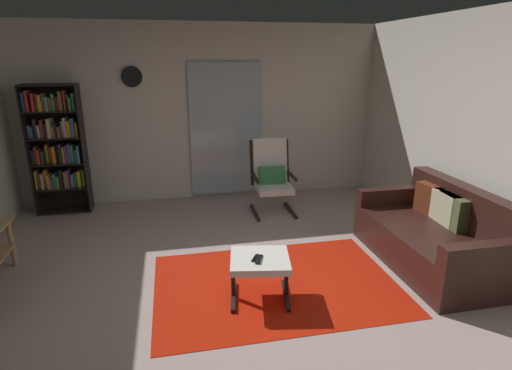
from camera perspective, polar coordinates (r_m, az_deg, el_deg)
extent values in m
plane|color=#B29A93|center=(3.95, -3.01, -14.83)|extent=(7.02, 7.02, 0.00)
cube|color=silver|center=(6.28, -7.38, 9.88)|extent=(5.60, 0.06, 2.60)
cube|color=silver|center=(4.66, 31.72, 4.86)|extent=(0.06, 6.00, 2.60)
cube|color=silver|center=(6.28, -4.18, 7.68)|extent=(1.10, 0.01, 2.00)
cube|color=red|center=(4.08, 2.80, -13.62)|extent=(2.32, 1.62, 0.01)
cylinder|color=tan|center=(4.97, -31.00, -7.04)|extent=(0.05, 0.05, 0.52)
cube|color=black|center=(6.32, -29.05, 4.11)|extent=(0.02, 0.30, 1.78)
cube|color=black|center=(6.15, -22.85, 4.62)|extent=(0.02, 0.30, 1.78)
cube|color=black|center=(6.36, -25.71, 4.65)|extent=(0.71, 0.02, 1.78)
cube|color=black|center=(6.45, -24.98, -3.19)|extent=(0.68, 0.28, 0.02)
cube|color=black|center=(6.35, -25.37, -0.32)|extent=(0.68, 0.28, 0.02)
cube|color=black|center=(6.26, -25.78, 2.78)|extent=(0.68, 0.28, 0.02)
cube|color=black|center=(6.19, -26.21, 5.96)|extent=(0.68, 0.28, 0.02)
cube|color=black|center=(6.14, -26.65, 9.20)|extent=(0.68, 0.28, 0.02)
cube|color=black|center=(6.12, -27.09, 12.34)|extent=(0.68, 0.28, 0.02)
cube|color=gold|center=(6.42, -28.21, 0.74)|extent=(0.02, 0.21, 0.26)
cube|color=olive|center=(6.41, -27.86, 0.56)|extent=(0.03, 0.11, 0.22)
cube|color=#BBB3AA|center=(6.37, -27.54, 0.53)|extent=(0.03, 0.19, 0.22)
cube|color=orange|center=(6.37, -27.22, 0.80)|extent=(0.03, 0.10, 0.27)
cube|color=gold|center=(6.36, -26.85, 0.52)|extent=(0.03, 0.19, 0.20)
cube|color=#9D478B|center=(6.36, -26.50, 0.40)|extent=(0.02, 0.24, 0.16)
cube|color=teal|center=(6.33, -26.25, 0.55)|extent=(0.03, 0.16, 0.21)
cube|color=#428844|center=(6.32, -25.84, 0.46)|extent=(0.04, 0.20, 0.18)
cube|color=black|center=(6.31, -25.44, 0.90)|extent=(0.04, 0.22, 0.26)
cube|color=#999F32|center=(6.30, -24.98, 0.76)|extent=(0.04, 0.16, 0.23)
cube|color=purple|center=(6.29, -24.67, 0.90)|extent=(0.02, 0.21, 0.25)
cube|color=#5598A3|center=(6.29, -24.23, 0.61)|extent=(0.04, 0.11, 0.18)
cube|color=#378847|center=(6.29, -23.78, 0.79)|extent=(0.04, 0.14, 0.21)
cube|color=gold|center=(6.28, -23.34, 0.93)|extent=(0.04, 0.22, 0.23)
cube|color=#9D8F3B|center=(6.26, -22.92, 1.00)|extent=(0.03, 0.15, 0.24)
cube|color=#2B1C35|center=(6.31, -28.61, 3.47)|extent=(0.04, 0.14, 0.20)
cube|color=brown|center=(6.29, -28.34, 3.70)|extent=(0.02, 0.14, 0.24)
cube|color=red|center=(6.29, -27.96, 3.59)|extent=(0.03, 0.21, 0.21)
cube|color=#282D2F|center=(6.28, -27.53, 3.49)|extent=(0.03, 0.19, 0.18)
cube|color=#979E29|center=(6.29, -27.10, 3.92)|extent=(0.03, 0.12, 0.25)
cube|color=#C63F28|center=(6.27, -26.67, 3.79)|extent=(0.04, 0.10, 0.22)
cube|color=orange|center=(6.24, -26.26, 3.85)|extent=(0.04, 0.18, 0.23)
cube|color=#1E1B32|center=(6.22, -25.90, 3.96)|extent=(0.02, 0.11, 0.26)
cube|color=#2B2533|center=(6.22, -25.50, 4.08)|extent=(0.03, 0.24, 0.27)
cube|color=gold|center=(6.22, -25.15, 3.89)|extent=(0.02, 0.22, 0.22)
cube|color=#99338B|center=(6.20, -24.90, 3.99)|extent=(0.02, 0.18, 0.24)
cube|color=#2D5AB4|center=(6.20, -24.54, 4.13)|extent=(0.04, 0.20, 0.26)
cube|color=#41794D|center=(6.18, -24.19, 4.07)|extent=(0.03, 0.17, 0.24)
cube|color=#385FA4|center=(6.20, -23.72, 3.88)|extent=(0.03, 0.24, 0.19)
cube|color=teal|center=(6.16, -23.45, 4.09)|extent=(0.03, 0.23, 0.24)
cube|color=#C2B0B0|center=(6.27, -29.06, 6.53)|extent=(0.03, 0.12, 0.17)
cube|color=#2E64AC|center=(6.27, -28.72, 6.52)|extent=(0.03, 0.20, 0.15)
cube|color=#2D2735|center=(6.24, -28.40, 7.00)|extent=(0.03, 0.13, 0.25)
cube|color=beige|center=(6.23, -28.02, 6.64)|extent=(0.03, 0.13, 0.17)
cube|color=#C33332|center=(6.21, -27.68, 6.98)|extent=(0.04, 0.12, 0.24)
cube|color=black|center=(6.21, -27.18, 6.82)|extent=(0.04, 0.21, 0.19)
cube|color=beige|center=(6.20, -26.79, 7.18)|extent=(0.04, 0.23, 0.26)
cube|color=gold|center=(6.19, -26.32, 6.74)|extent=(0.03, 0.20, 0.15)
cube|color=#292A2E|center=(6.15, -26.10, 6.88)|extent=(0.02, 0.22, 0.19)
cube|color=brown|center=(6.15, -25.72, 6.75)|extent=(0.04, 0.20, 0.15)
cube|color=beige|center=(6.15, -25.33, 7.11)|extent=(0.03, 0.15, 0.22)
cube|color=beige|center=(6.13, -25.03, 7.36)|extent=(0.03, 0.20, 0.26)
cube|color=orange|center=(6.15, -24.58, 7.22)|extent=(0.04, 0.22, 0.22)
cube|color=#326CB3|center=(6.10, -24.20, 7.37)|extent=(0.04, 0.15, 0.25)
cube|color=orange|center=(6.12, -23.70, 7.16)|extent=(0.03, 0.19, 0.19)
cube|color=#2856A7|center=(6.23, -29.58, 10.10)|extent=(0.03, 0.23, 0.25)
cube|color=red|center=(6.21, -29.20, 10.24)|extent=(0.04, 0.22, 0.27)
cube|color=#903287|center=(6.20, -28.76, 9.96)|extent=(0.03, 0.12, 0.20)
cube|color=red|center=(6.17, -28.54, 10.14)|extent=(0.03, 0.23, 0.23)
cube|color=brown|center=(6.17, -28.14, 10.16)|extent=(0.03, 0.21, 0.22)
cube|color=gold|center=(6.16, -27.80, 10.15)|extent=(0.04, 0.24, 0.21)
cube|color=brown|center=(6.14, -27.46, 10.26)|extent=(0.03, 0.17, 0.23)
cube|color=teal|center=(6.13, -27.07, 10.10)|extent=(0.04, 0.21, 0.19)
cube|color=brown|center=(6.12, -26.72, 10.04)|extent=(0.03, 0.17, 0.17)
cube|color=#409051|center=(6.11, -26.42, 10.33)|extent=(0.04, 0.14, 0.22)
cube|color=red|center=(6.11, -25.98, 10.19)|extent=(0.04, 0.10, 0.18)
cube|color=brown|center=(6.10, -25.54, 10.59)|extent=(0.04, 0.21, 0.25)
cube|color=red|center=(6.08, -25.12, 10.63)|extent=(0.03, 0.14, 0.26)
cube|color=#2E8544|center=(6.10, -24.72, 10.45)|extent=(0.03, 0.12, 0.20)
cube|color=#34833F|center=(6.06, -24.43, 10.30)|extent=(0.03, 0.24, 0.17)
cube|color=#5C9E99|center=(6.07, -24.09, 10.61)|extent=(0.03, 0.17, 0.23)
cube|color=#341A16|center=(4.73, 23.06, -7.86)|extent=(0.91, 1.71, 0.40)
cube|color=#341A16|center=(4.79, 27.24, -2.72)|extent=(0.18, 1.71, 0.43)
cube|color=#341A16|center=(4.06, 29.78, -8.35)|extent=(0.91, 0.14, 0.20)
cube|color=#341A16|center=(5.23, 18.67, -1.43)|extent=(0.91, 0.14, 0.20)
cube|color=#566239|center=(4.73, 25.87, -3.35)|extent=(0.16, 0.39, 0.34)
cube|color=beige|center=(4.82, 25.06, -2.89)|extent=(0.16, 0.39, 0.34)
cube|color=maroon|center=(5.02, 23.29, -1.89)|extent=(0.21, 0.40, 0.34)
cube|color=black|center=(5.85, 4.87, -3.53)|extent=(0.06, 0.60, 0.04)
cube|color=black|center=(5.90, 4.37, 3.36)|extent=(0.04, 0.18, 0.63)
cube|color=black|center=(5.71, 4.95, 1.42)|extent=(0.05, 0.52, 0.03)
cube|color=black|center=(5.75, -0.16, -3.88)|extent=(0.06, 0.60, 0.04)
cube|color=black|center=(5.79, -0.62, 3.14)|extent=(0.04, 0.18, 0.63)
cube|color=black|center=(5.60, -0.20, 1.16)|extent=(0.05, 0.52, 0.03)
cube|color=white|center=(5.66, 2.47, -0.38)|extent=(0.49, 0.53, 0.08)
cube|color=white|center=(5.81, 1.94, 3.59)|extent=(0.48, 0.20, 0.60)
cube|color=#347E48|center=(5.71, 2.26, 1.07)|extent=(0.37, 0.22, 0.34)
cube|color=white|center=(3.68, 0.54, -10.50)|extent=(0.60, 0.56, 0.06)
cube|color=black|center=(3.86, -3.16, -15.27)|extent=(0.12, 0.48, 0.04)
cube|color=black|center=(3.77, -3.21, -13.03)|extent=(0.04, 0.04, 0.35)
cube|color=black|center=(3.88, 4.19, -15.13)|extent=(0.12, 0.48, 0.04)
cube|color=black|center=(3.79, 4.25, -12.89)|extent=(0.04, 0.04, 0.35)
cube|color=black|center=(3.61, 0.36, -10.40)|extent=(0.09, 0.15, 0.02)
cube|color=black|center=(3.64, 0.17, -10.22)|extent=(0.13, 0.16, 0.01)
cylinder|color=silver|center=(6.16, -16.99, 14.30)|extent=(0.28, 0.02, 0.28)
cylinder|color=black|center=(6.15, -17.00, 14.29)|extent=(0.29, 0.01, 0.29)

